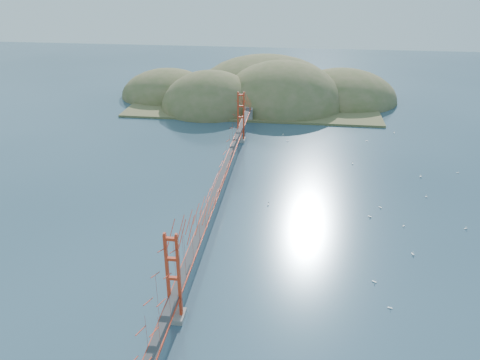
# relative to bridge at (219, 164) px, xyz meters

# --- Properties ---
(ground) EXTENTS (320.00, 320.00, 0.00)m
(ground) POSITION_rel_bridge_xyz_m (0.00, -0.18, -7.01)
(ground) COLOR #294153
(ground) RESTS_ON ground
(bridge) EXTENTS (2.20, 94.40, 12.00)m
(bridge) POSITION_rel_bridge_xyz_m (0.00, 0.00, 0.00)
(bridge) COLOR gray
(bridge) RESTS_ON ground
(far_headlands) EXTENTS (84.00, 58.00, 25.00)m
(far_headlands) POSITION_rel_bridge_xyz_m (2.21, 68.33, -7.01)
(far_headlands) COLOR olive
(far_headlands) RESTS_ON ground
(sailboat_2) EXTENTS (0.57, 0.54, 0.64)m
(sailboat_2) POSITION_rel_bridge_xyz_m (25.25, -25.16, -6.86)
(sailboat_2) COLOR white
(sailboat_2) RESTS_ON ground
(sailboat_3) EXTENTS (0.55, 0.55, 0.60)m
(sailboat_3) POSITION_rel_bridge_xyz_m (10.79, 31.26, -6.87)
(sailboat_3) COLOR white
(sailboat_3) RESTS_ON ground
(sailboat_6) EXTENTS (0.63, 0.63, 0.68)m
(sailboat_6) POSITION_rel_bridge_xyz_m (24.03, -20.18, -6.86)
(sailboat_6) COLOR white
(sailboat_6) RESTS_ON ground
(sailboat_5) EXTENTS (0.59, 0.61, 0.69)m
(sailboat_5) POSITION_rel_bridge_xyz_m (30.32, -12.94, -6.86)
(sailboat_5) COLOR white
(sailboat_5) RESTS_ON ground
(sailboat_4) EXTENTS (0.55, 0.59, 0.66)m
(sailboat_4) POSITION_rel_bridge_xyz_m (24.66, 19.60, -6.86)
(sailboat_4) COLOR white
(sailboat_4) RESTS_ON ground
(sailboat_14) EXTENTS (0.53, 0.53, 0.56)m
(sailboat_14) POSITION_rel_bridge_xyz_m (30.49, -5.02, -6.87)
(sailboat_14) COLOR white
(sailboat_14) RESTS_ON ground
(sailboat_1) EXTENTS (0.68, 0.68, 0.71)m
(sailboat_1) POSITION_rel_bridge_xyz_m (25.53, -2.69, -6.85)
(sailboat_1) COLOR white
(sailboat_1) RESTS_ON ground
(sailboat_16) EXTENTS (0.60, 0.60, 0.63)m
(sailboat_16) POSITION_rel_bridge_xyz_m (27.70, 0.80, -6.86)
(sailboat_16) COLOR white
(sailboat_16) RESTS_ON ground
(sailboat_13) EXTENTS (0.62, 0.62, 0.66)m
(sailboat_13) POSITION_rel_bridge_xyz_m (40.01, -4.61, -6.86)
(sailboat_13) COLOR white
(sailboat_13) RESTS_ON ground
(sailboat_7) EXTENTS (0.55, 0.46, 0.64)m
(sailboat_7) POSITION_rel_bridge_xyz_m (29.15, 33.63, -6.86)
(sailboat_7) COLOR white
(sailboat_7) RESTS_ON ground
(sailboat_9) EXTENTS (0.66, 0.66, 0.70)m
(sailboat_9) POSITION_rel_bridge_xyz_m (37.23, 14.63, -6.85)
(sailboat_9) COLOR white
(sailboat_9) RESTS_ON ground
(sailboat_12) EXTENTS (0.53, 0.53, 0.57)m
(sailboat_12) POSITION_rel_bridge_xyz_m (9.59, 35.28, -6.87)
(sailboat_12) COLOR white
(sailboat_12) RESTS_ON ground
(sailboat_0) EXTENTS (0.42, 0.53, 0.62)m
(sailboat_0) POSITION_rel_bridge_xyz_m (8.66, -0.50, -6.87)
(sailboat_0) COLOR white
(sailboat_0) RESTS_ON ground
(sailboat_15) EXTENTS (0.43, 0.52, 0.60)m
(sailboat_15) POSITION_rel_bridge_xyz_m (36.42, 40.31, -6.87)
(sailboat_15) COLOR white
(sailboat_15) RESTS_ON ground
(sailboat_8) EXTENTS (0.57, 0.57, 0.60)m
(sailboat_8) POSITION_rel_bridge_xyz_m (36.37, 5.98, -6.87)
(sailboat_8) COLOR white
(sailboat_8) RESTS_ON ground
(sailboat_17) EXTENTS (0.49, 0.44, 0.56)m
(sailboat_17) POSITION_rel_bridge_xyz_m (44.97, 17.45, -6.87)
(sailboat_17) COLOR white
(sailboat_17) RESTS_ON ground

